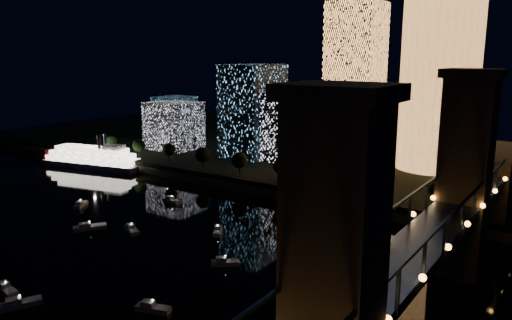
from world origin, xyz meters
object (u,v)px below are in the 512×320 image
(truss_bridge, at_px, (395,281))
(riverboat, at_px, (88,158))
(tower_cylindrical, at_px, (440,77))
(tower_rectangular, at_px, (355,82))

(truss_bridge, distance_m, riverboat, 189.07)
(truss_bridge, bearing_deg, tower_cylindrical, 102.94)
(tower_rectangular, bearing_deg, riverboat, -145.62)
(tower_rectangular, xyz_separation_m, truss_bridge, (70.73, -141.60, -24.39))
(tower_cylindrical, relative_size, tower_rectangular, 1.09)
(tower_rectangular, relative_size, truss_bridge, 0.27)
(tower_rectangular, bearing_deg, tower_cylindrical, -2.31)
(tower_cylindrical, height_order, riverboat, tower_cylindrical)
(tower_rectangular, height_order, truss_bridge, tower_rectangular)
(truss_bridge, bearing_deg, tower_rectangular, 116.54)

